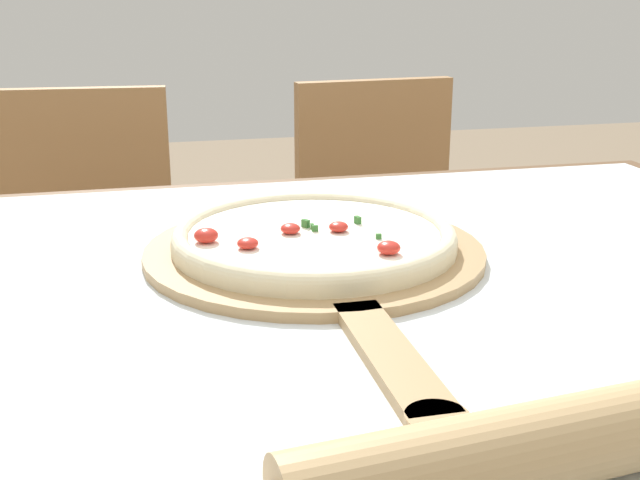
{
  "coord_description": "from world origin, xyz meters",
  "views": [
    {
      "loc": [
        -0.24,
        -0.8,
        1.09
      ],
      "look_at": [
        -0.04,
        0.07,
        0.8
      ],
      "focal_mm": 45.0,
      "sensor_mm": 36.0,
      "label": 1
    }
  ],
  "objects_px": {
    "rolling_pin": "(536,447)",
    "chair_left": "(85,267)",
    "chair_right": "(386,245)",
    "pizza_peel": "(318,257)",
    "pizza": "(314,237)"
  },
  "relations": [
    {
      "from": "rolling_pin",
      "to": "chair_left",
      "type": "height_order",
      "value": "chair_left"
    },
    {
      "from": "rolling_pin",
      "to": "chair_left",
      "type": "xyz_separation_m",
      "value": [
        -0.36,
        1.29,
        -0.3
      ]
    },
    {
      "from": "chair_right",
      "to": "pizza_peel",
      "type": "bearing_deg",
      "value": -118.19
    },
    {
      "from": "pizza_peel",
      "to": "pizza",
      "type": "relative_size",
      "value": 1.86
    },
    {
      "from": "chair_left",
      "to": "chair_right",
      "type": "relative_size",
      "value": 1.0
    },
    {
      "from": "pizza",
      "to": "rolling_pin",
      "type": "relative_size",
      "value": 0.77
    },
    {
      "from": "pizza",
      "to": "chair_right",
      "type": "xyz_separation_m",
      "value": [
        0.36,
        0.8,
        -0.29
      ]
    },
    {
      "from": "pizza",
      "to": "chair_right",
      "type": "distance_m",
      "value": 0.93
    },
    {
      "from": "pizza_peel",
      "to": "rolling_pin",
      "type": "height_order",
      "value": "rolling_pin"
    },
    {
      "from": "pizza",
      "to": "rolling_pin",
      "type": "xyz_separation_m",
      "value": [
        0.04,
        -0.49,
        0.0
      ]
    },
    {
      "from": "pizza",
      "to": "rolling_pin",
      "type": "height_order",
      "value": "rolling_pin"
    },
    {
      "from": "pizza_peel",
      "to": "chair_right",
      "type": "height_order",
      "value": "chair_right"
    },
    {
      "from": "chair_left",
      "to": "pizza_peel",
      "type": "bearing_deg",
      "value": -64.37
    },
    {
      "from": "pizza_peel",
      "to": "pizza",
      "type": "distance_m",
      "value": 0.03
    },
    {
      "from": "rolling_pin",
      "to": "chair_right",
      "type": "height_order",
      "value": "chair_right"
    }
  ]
}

